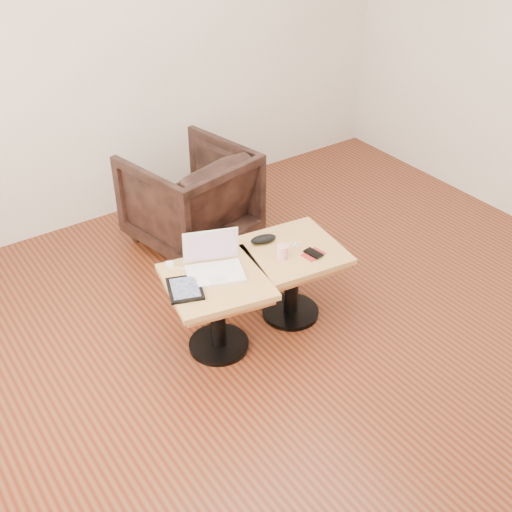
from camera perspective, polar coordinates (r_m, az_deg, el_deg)
room_shell at (r=3.01m, az=7.74°, el=9.98°), size 4.52×4.52×2.71m
side_table_left at (r=3.59m, az=-3.50°, el=-3.64°), size 0.64×0.64×0.49m
side_table_right at (r=3.84m, az=3.25°, el=-0.84°), size 0.60×0.60×0.49m
laptop at (r=3.55m, az=-3.78°, el=-0.74°), size 0.38×0.34×0.22m
tablet at (r=3.45m, az=-6.33°, el=-2.91°), size 0.25×0.28×0.02m
charging_adapter at (r=3.64m, az=-7.67°, el=-0.75°), size 0.05×0.05×0.02m
glasses_case at (r=3.80m, az=0.66°, el=1.51°), size 0.17×0.10×0.05m
striped_cup at (r=3.66m, az=2.35°, el=0.37°), size 0.08×0.08×0.08m
earbuds_tangle at (r=3.79m, az=3.45°, el=1.02°), size 0.07×0.06×0.01m
phone_on_sleeve at (r=3.72m, az=5.12°, el=0.20°), size 0.14×0.12×0.02m
armchair at (r=4.60m, az=-5.89°, el=5.22°), size 0.90×0.92×0.71m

